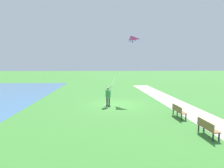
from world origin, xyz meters
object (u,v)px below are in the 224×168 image
person_kite_flyer (108,95)px  flying_kite (131,40)px  park_bench_far_walkway (207,127)px  park_bench_near_walkway (178,110)px

person_kite_flyer → flying_kite: flying_kite is taller
flying_kite → park_bench_far_walkway: flying_kite is taller
park_bench_near_walkway → flying_kite: bearing=-68.2°
person_kite_flyer → park_bench_far_walkway: 8.77m
flying_kite → park_bench_far_walkway: 11.92m
person_kite_flyer → park_bench_near_walkway: (-4.98, 3.53, -0.54)m
flying_kite → park_bench_near_walkway: bearing=111.8°
person_kite_flyer → park_bench_near_walkway: bearing=144.7°
person_kite_flyer → park_bench_far_walkway: (-5.22, 7.03, -0.54)m
person_kite_flyer → park_bench_near_walkway: size_ratio=1.20×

